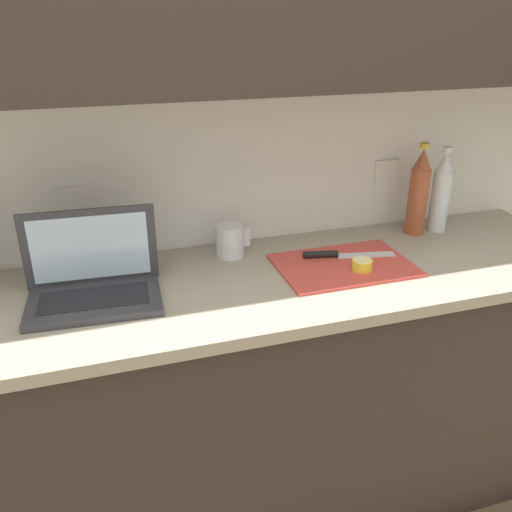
% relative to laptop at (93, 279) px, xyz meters
% --- Properties ---
extents(wall_back, '(5.20, 0.38, 2.60)m').
position_rel_laptop_xyz_m(wall_back, '(0.26, 0.19, 0.60)').
color(wall_back, white).
rests_on(wall_back, ground_plane).
extents(counter_unit, '(2.60, 0.58, 0.90)m').
position_rel_laptop_xyz_m(counter_unit, '(0.24, -0.02, -0.50)').
color(counter_unit, '#332823').
rests_on(counter_unit, ground_plane).
extents(laptop, '(0.37, 0.24, 0.23)m').
position_rel_laptop_xyz_m(laptop, '(0.00, 0.00, 0.00)').
color(laptop, '#333338').
rests_on(laptop, counter_unit).
extents(cutting_board, '(0.41, 0.28, 0.01)m').
position_rel_laptop_xyz_m(cutting_board, '(0.74, -0.03, -0.05)').
color(cutting_board, '#D1473D').
rests_on(cutting_board, counter_unit).
extents(knife, '(0.29, 0.09, 0.02)m').
position_rel_laptop_xyz_m(knife, '(0.73, 0.03, -0.04)').
color(knife, silver).
rests_on(knife, cutting_board).
extents(lemon_half_cut, '(0.06, 0.06, 0.03)m').
position_rel_laptop_xyz_m(lemon_half_cut, '(0.77, -0.08, -0.03)').
color(lemon_half_cut, yellow).
rests_on(lemon_half_cut, cutting_board).
extents(bottle_green_soda, '(0.07, 0.07, 0.32)m').
position_rel_laptop_xyz_m(bottle_green_soda, '(1.10, 0.15, 0.09)').
color(bottle_green_soda, '#A34C2D').
rests_on(bottle_green_soda, counter_unit).
extents(bottle_oil_tall, '(0.07, 0.07, 0.30)m').
position_rel_laptop_xyz_m(bottle_oil_tall, '(1.19, 0.15, 0.08)').
color(bottle_oil_tall, silver).
rests_on(bottle_oil_tall, counter_unit).
extents(measuring_cup, '(0.11, 0.09, 0.10)m').
position_rel_laptop_xyz_m(measuring_cup, '(0.43, 0.16, -0.00)').
color(measuring_cup, silver).
rests_on(measuring_cup, counter_unit).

